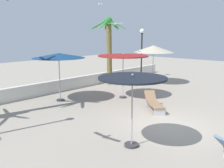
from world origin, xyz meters
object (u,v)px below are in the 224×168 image
(patio_umbrella_3, at_px, (59,56))
(seagull_2, at_px, (100,4))
(palm_tree_2, at_px, (109,43))
(lounge_chair_1, at_px, (154,103))
(lamp_post_0, at_px, (142,47))
(patio_umbrella_2, at_px, (132,83))
(patio_umbrella_0, at_px, (123,57))
(patio_umbrella_1, at_px, (154,49))
(seagull_1, at_px, (115,24))

(patio_umbrella_3, distance_m, seagull_2, 8.56)
(palm_tree_2, distance_m, lounge_chair_1, 7.55)
(palm_tree_2, xyz_separation_m, seagull_2, (1.51, 2.32, 3.10))
(palm_tree_2, relative_size, seagull_2, 4.69)
(patio_umbrella_3, xyz_separation_m, lamp_post_0, (9.37, 0.94, 0.14))
(patio_umbrella_2, height_order, lamp_post_0, lamp_post_0)
(patio_umbrella_3, bearing_deg, patio_umbrella_0, -37.69)
(palm_tree_2, height_order, lounge_chair_1, palm_tree_2)
(patio_umbrella_1, bearing_deg, lounge_chair_1, -146.77)
(patio_umbrella_2, xyz_separation_m, seagull_1, (7.01, 6.85, 2.28))
(patio_umbrella_0, xyz_separation_m, palm_tree_2, (2.49, 3.41, 0.66))
(patio_umbrella_2, distance_m, lounge_chair_1, 4.77)
(seagull_1, bearing_deg, patio_umbrella_1, -24.64)
(patio_umbrella_3, relative_size, lamp_post_0, 0.70)
(patio_umbrella_0, height_order, seagull_2, seagull_2)
(patio_umbrella_0, distance_m, patio_umbrella_2, 6.66)
(patio_umbrella_3, height_order, palm_tree_2, palm_tree_2)
(seagull_1, distance_m, seagull_2, 4.21)
(patio_umbrella_3, xyz_separation_m, lounge_chair_1, (2.03, -5.02, -2.20))
(lamp_post_0, bearing_deg, palm_tree_2, 177.03)
(lamp_post_0, xyz_separation_m, seagull_2, (-2.44, 2.53, 3.49))
(lamp_post_0, xyz_separation_m, seagull_1, (-4.39, -0.79, 1.77))
(patio_umbrella_2, relative_size, lounge_chair_1, 1.40)
(lamp_post_0, bearing_deg, patio_umbrella_0, -153.60)
(patio_umbrella_0, relative_size, patio_umbrella_2, 1.17)
(patio_umbrella_0, height_order, lounge_chair_1, patio_umbrella_0)
(patio_umbrella_0, bearing_deg, palm_tree_2, 53.79)
(palm_tree_2, bearing_deg, patio_umbrella_1, -43.28)
(palm_tree_2, height_order, seagull_2, seagull_2)
(patio_umbrella_0, distance_m, lamp_post_0, 7.20)
(seagull_1, relative_size, seagull_2, 1.07)
(patio_umbrella_2, bearing_deg, patio_umbrella_0, 41.83)
(patio_umbrella_2, xyz_separation_m, palm_tree_2, (7.45, 7.84, 0.89))
(patio_umbrella_0, xyz_separation_m, seagull_2, (4.00, 5.73, 3.76))
(patio_umbrella_0, distance_m, patio_umbrella_1, 5.09)
(patio_umbrella_2, height_order, seagull_2, seagull_2)
(lounge_chair_1, bearing_deg, patio_umbrella_3, 112.01)
(lamp_post_0, height_order, seagull_1, seagull_1)
(lounge_chair_1, xyz_separation_m, seagull_2, (4.90, 8.49, 5.83))
(patio_umbrella_2, bearing_deg, seagull_1, 44.33)
(patio_umbrella_1, bearing_deg, seagull_1, 155.36)
(patio_umbrella_0, height_order, patio_umbrella_1, patio_umbrella_1)
(patio_umbrella_3, relative_size, seagull_1, 2.57)
(seagull_2, bearing_deg, lounge_chair_1, -119.98)
(patio_umbrella_2, distance_m, seagull_2, 14.13)
(patio_umbrella_0, distance_m, palm_tree_2, 4.27)
(patio_umbrella_0, bearing_deg, patio_umbrella_2, -138.17)
(patio_umbrella_1, relative_size, patio_umbrella_3, 1.05)
(patio_umbrella_0, distance_m, seagull_2, 7.94)
(patio_umbrella_0, distance_m, patio_umbrella_3, 3.70)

